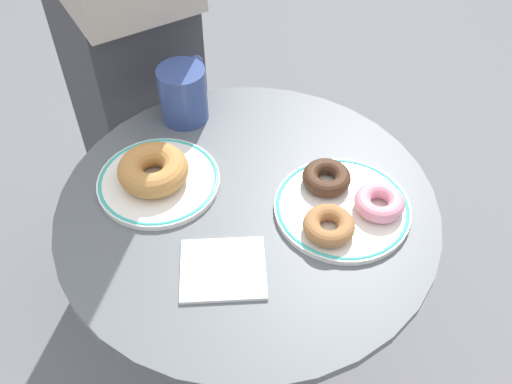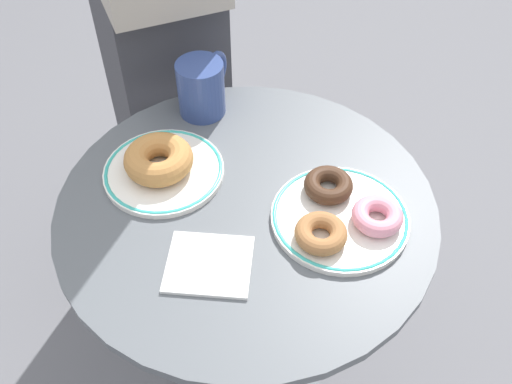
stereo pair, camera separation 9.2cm
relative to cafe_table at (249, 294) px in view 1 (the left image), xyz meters
name	(u,v)px [view 1 (the left image)]	position (x,y,z in m)	size (l,w,h in m)	color
cafe_table	(249,294)	(0.00, 0.00, 0.00)	(0.61, 0.61, 0.75)	#565B60
plate_left	(159,181)	(-0.15, 0.03, 0.27)	(0.20, 0.20, 0.01)	white
plate_right	(342,209)	(0.15, 0.00, 0.27)	(0.22, 0.22, 0.01)	white
donut_old_fashioned	(153,170)	(-0.16, 0.03, 0.30)	(0.11, 0.11, 0.04)	#BC7F42
donut_pink_frosted	(379,201)	(0.21, 0.00, 0.29)	(0.08, 0.08, 0.03)	pink
donut_chocolate	(326,178)	(0.12, 0.05, 0.29)	(0.08, 0.08, 0.03)	#422819
donut_cinnamon	(329,225)	(0.13, -0.05, 0.29)	(0.08, 0.08, 0.03)	#A36B3D
paper_napkin	(223,269)	(-0.02, -0.13, 0.27)	(0.12, 0.11, 0.01)	white
coffee_mug	(184,93)	(-0.14, 0.21, 0.32)	(0.09, 0.13, 0.10)	#334784
person_figure	(114,3)	(-0.31, 0.43, 0.36)	(0.42, 0.46, 1.72)	#3D3D42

